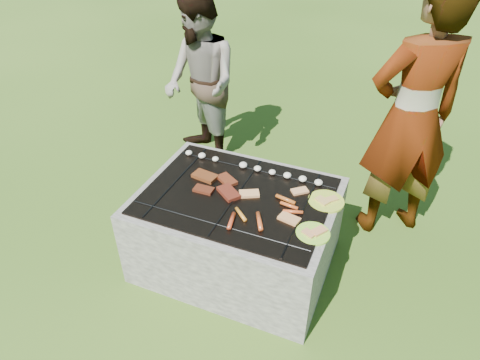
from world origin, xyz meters
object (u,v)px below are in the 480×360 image
at_px(cook, 412,119).
at_px(bystander, 201,84).
at_px(fire_pit, 237,232).
at_px(plate_far, 326,201).
at_px(plate_near, 313,233).

xyz_separation_m(cook, bystander, (-1.82, 0.33, -0.17)).
distance_m(fire_pit, plate_far, 0.67).
distance_m(plate_near, bystander, 1.96).
bearing_deg(plate_far, bystander, 144.54).
relative_size(cook, bystander, 1.21).
bearing_deg(bystander, fire_pit, -15.24).
relative_size(plate_far, bystander, 0.18).
distance_m(plate_near, cook, 1.14).
bearing_deg(cook, fire_pit, 8.04).
bearing_deg(cook, plate_far, 26.27).
xyz_separation_m(plate_far, cook, (0.40, 0.68, 0.35)).
height_order(plate_near, cook, cook).
bearing_deg(plate_near, fire_pit, 163.57).
bearing_deg(bystander, cook, 28.43).
distance_m(plate_far, bystander, 1.75).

